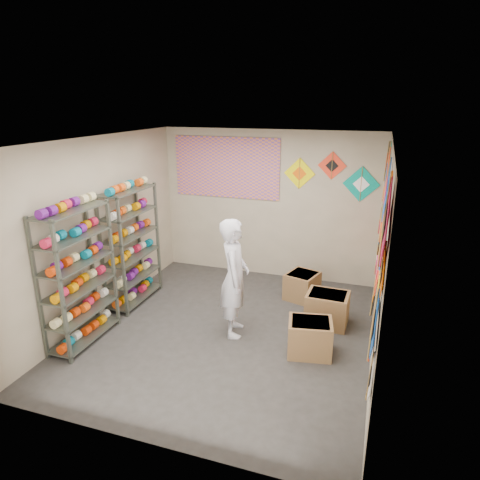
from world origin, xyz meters
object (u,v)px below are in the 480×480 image
(shelf_rack_front, at_px, (78,277))
(shelf_rack_back, at_px, (131,246))
(carton_a, at_px, (310,337))
(shopkeeper, at_px, (234,278))
(carton_c, at_px, (302,286))
(carton_b, at_px, (327,309))

(shelf_rack_front, distance_m, shelf_rack_back, 1.30)
(shelf_rack_back, distance_m, carton_a, 3.16)
(shopkeeper, relative_size, carton_c, 3.30)
(carton_b, bearing_deg, shelf_rack_front, -152.06)
(shelf_rack_front, bearing_deg, carton_c, 40.81)
(carton_b, bearing_deg, carton_a, -95.41)
(shopkeeper, bearing_deg, carton_c, -42.48)
(shelf_rack_back, relative_size, carton_c, 3.71)
(shelf_rack_front, distance_m, carton_a, 3.16)
(shelf_rack_back, xyz_separation_m, carton_b, (3.12, 0.21, -0.70))
(carton_c, bearing_deg, shopkeeper, -99.97)
(carton_a, relative_size, carton_b, 0.93)
(shopkeeper, bearing_deg, shelf_rack_back, 61.30)
(carton_a, height_order, carton_c, carton_a)
(shelf_rack_front, xyz_separation_m, shopkeeper, (1.90, 0.85, -0.11))
(shelf_rack_back, distance_m, carton_b, 3.20)
(carton_a, xyz_separation_m, carton_c, (-0.39, 1.60, -0.01))
(shelf_rack_front, height_order, carton_b, shelf_rack_front)
(shopkeeper, bearing_deg, carton_b, -77.42)
(shopkeeper, height_order, carton_a, shopkeeper)
(shelf_rack_front, distance_m, shopkeeper, 2.08)
(carton_b, relative_size, carton_c, 1.17)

